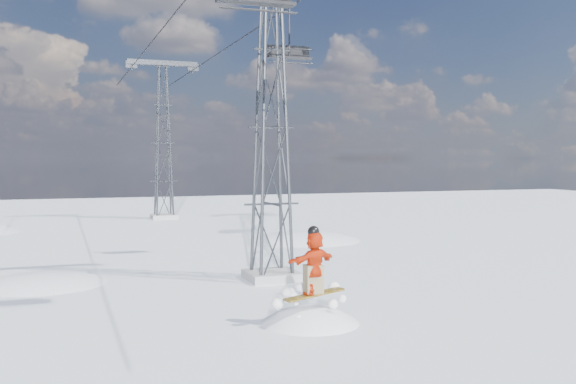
% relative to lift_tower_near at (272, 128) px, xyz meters
% --- Properties ---
extents(ground, '(120.00, 120.00, 0.00)m').
position_rel_lift_tower_near_xyz_m(ground, '(-0.80, -8.00, -5.47)').
color(ground, white).
rests_on(ground, ground).
extents(lift_tower_near, '(5.20, 1.80, 11.43)m').
position_rel_lift_tower_near_xyz_m(lift_tower_near, '(0.00, 0.00, 0.00)').
color(lift_tower_near, '#999999').
rests_on(lift_tower_near, ground).
extents(lift_tower_far, '(5.20, 1.80, 11.43)m').
position_rel_lift_tower_near_xyz_m(lift_tower_far, '(0.00, 25.00, 0.00)').
color(lift_tower_far, '#999999').
rests_on(lift_tower_far, ground).
extents(haul_cables, '(4.46, 51.00, 0.06)m').
position_rel_lift_tower_near_xyz_m(haul_cables, '(0.00, 11.50, 5.38)').
color(haul_cables, black).
rests_on(haul_cables, ground).
extents(snowboarder_jump, '(4.40, 4.40, 6.58)m').
position_rel_lift_tower_near_xyz_m(snowboarder_jump, '(-0.96, -6.18, -7.10)').
color(snowboarder_jump, white).
rests_on(snowboarder_jump, ground).
extents(lift_chair_mid, '(1.96, 0.56, 2.42)m').
position_rel_lift_tower_near_xyz_m(lift_chair_mid, '(2.20, 4.27, 3.44)').
color(lift_chair_mid, black).
rests_on(lift_chair_mid, ground).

